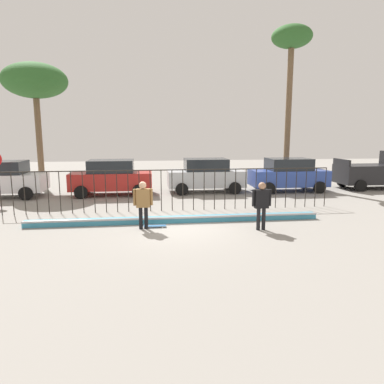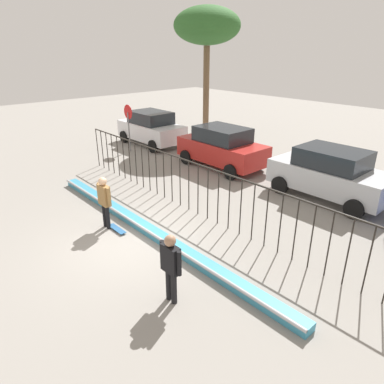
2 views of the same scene
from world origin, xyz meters
The scene contains 11 objects.
ground_plane centered at (0.00, 0.00, 0.00)m, with size 60.00×60.00×0.00m, color gray.
bowl_coping_ledge centered at (0.00, 0.76, 0.12)m, with size 11.00×0.40×0.27m.
perimeter_fence centered at (0.00, 2.81, 1.11)m, with size 14.04×0.04×1.80m.
skateboarder centered at (-1.20, 0.01, 1.01)m, with size 0.68×0.26×1.69m.
skateboard centered at (-0.81, 0.13, 0.06)m, with size 0.80×0.20×0.07m.
camera_operator centered at (2.86, -0.63, 1.01)m, with size 0.68×0.25×1.68m.
parked_car_white centered at (-8.58, 7.03, 0.97)m, with size 4.30×2.12×1.90m.
parked_car_red centered at (-2.98, 7.08, 0.97)m, with size 4.30×2.12×1.90m.
parked_car_silver centered at (2.23, 7.38, 0.97)m, with size 4.30×2.12×1.90m.
stop_sign centered at (-8.18, 5.32, 1.62)m, with size 0.76×0.07×2.50m.
palm_tree_short centered at (-7.55, 10.41, 6.30)m, with size 3.75×3.75×7.42m.
Camera 2 is at (7.86, -4.48, 5.30)m, focal length 32.55 mm.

